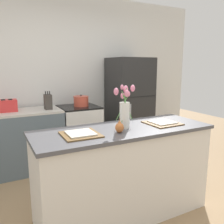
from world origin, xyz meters
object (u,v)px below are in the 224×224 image
(refrigerator, at_px, (129,106))
(pear_figurine, at_px, (120,127))
(toaster, at_px, (7,106))
(stove_range, at_px, (80,134))
(plate_setting_left, at_px, (81,134))
(plate_setting_right, at_px, (162,123))
(knife_block, at_px, (48,102))
(flower_vase, at_px, (125,110))
(cooking_pot, at_px, (81,101))

(refrigerator, bearing_deg, pear_figurine, -124.09)
(toaster, bearing_deg, refrigerator, -1.01)
(stove_range, xyz_separation_m, toaster, (-1.05, 0.04, 0.54))
(plate_setting_left, height_order, plate_setting_right, same)
(stove_range, relative_size, plate_setting_left, 2.71)
(toaster, height_order, knife_block, knife_block)
(stove_range, xyz_separation_m, flower_vase, (-0.09, -1.60, 0.67))
(pear_figurine, bearing_deg, plate_setting_left, 165.61)
(plate_setting_right, distance_m, cooking_pot, 1.66)
(flower_vase, distance_m, knife_block, 1.62)
(plate_setting_left, bearing_deg, cooking_pot, 69.71)
(plate_setting_right, relative_size, toaster, 1.20)
(toaster, bearing_deg, plate_setting_right, -49.75)
(pear_figurine, relative_size, plate_setting_left, 0.40)
(flower_vase, height_order, cooking_pot, flower_vase)
(flower_vase, distance_m, cooking_pot, 1.61)
(toaster, height_order, cooking_pot, cooking_pot)
(flower_vase, distance_m, plate_setting_left, 0.50)
(plate_setting_left, bearing_deg, plate_setting_right, 0.00)
(toaster, bearing_deg, knife_block, -7.11)
(stove_range, relative_size, pear_figurine, 6.79)
(plate_setting_right, bearing_deg, pear_figurine, -171.15)
(flower_vase, relative_size, cooking_pot, 1.80)
(refrigerator, xyz_separation_m, knife_block, (-1.44, -0.03, 0.18))
(plate_setting_right, height_order, cooking_pot, cooking_pot)
(refrigerator, xyz_separation_m, plate_setting_left, (-1.51, -1.63, 0.11))
(plate_setting_right, xyz_separation_m, toaster, (-1.41, 1.66, 0.05))
(plate_setting_left, relative_size, cooking_pot, 1.38)
(stove_range, height_order, flower_vase, flower_vase)
(refrigerator, bearing_deg, flower_vase, -123.00)
(refrigerator, height_order, cooking_pot, refrigerator)
(flower_vase, bearing_deg, cooking_pot, 85.38)
(plate_setting_right, height_order, toaster, toaster)
(plate_setting_left, distance_m, toaster, 1.73)
(plate_setting_left, bearing_deg, flower_vase, 3.39)
(toaster, relative_size, knife_block, 1.04)
(refrigerator, relative_size, flower_vase, 3.87)
(knife_block, bearing_deg, refrigerator, 1.36)
(stove_range, distance_m, knife_block, 0.75)
(flower_vase, xyz_separation_m, knife_block, (-0.40, 1.57, -0.10))
(stove_range, relative_size, flower_vase, 2.09)
(toaster, xyz_separation_m, cooking_pot, (1.09, -0.04, -0.00))
(flower_vase, relative_size, pear_figurine, 3.25)
(pear_figurine, distance_m, plate_setting_right, 0.58)
(plate_setting_left, bearing_deg, toaster, 106.28)
(stove_range, distance_m, toaster, 1.18)
(stove_range, xyz_separation_m, refrigerator, (0.95, 0.00, 0.39))
(toaster, bearing_deg, plate_setting_left, -73.72)
(refrigerator, height_order, plate_setting_left, refrigerator)
(flower_vase, height_order, plate_setting_left, flower_vase)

